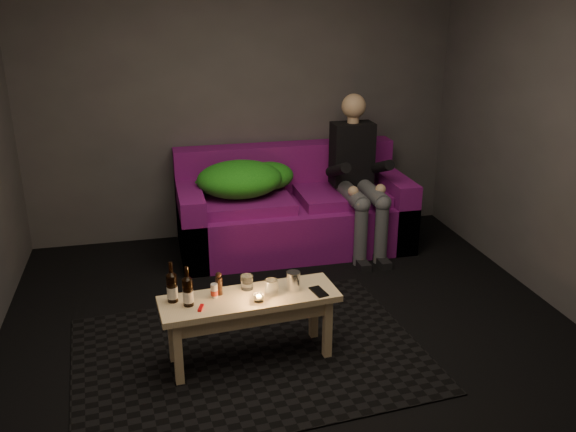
% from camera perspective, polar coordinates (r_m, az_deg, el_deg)
% --- Properties ---
extents(floor, '(4.50, 4.50, 0.00)m').
position_cam_1_polar(floor, '(4.09, 1.42, -12.81)').
color(floor, black).
rests_on(floor, ground).
extents(room, '(4.50, 4.50, 4.50)m').
position_cam_1_polar(room, '(3.93, -0.12, 11.63)').
color(room, silver).
rests_on(room, ground).
extents(rug, '(2.35, 1.80, 0.01)m').
position_cam_1_polar(rug, '(4.09, -3.61, -12.76)').
color(rug, black).
rests_on(rug, floor).
extents(sofa, '(2.08, 0.93, 0.89)m').
position_cam_1_polar(sofa, '(5.62, 0.41, 0.40)').
color(sofa, '#7B107E').
rests_on(sofa, floor).
extents(green_blanket, '(0.91, 0.62, 0.31)m').
position_cam_1_polar(green_blanket, '(5.42, -4.13, 3.48)').
color(green_blanket, '#198918').
rests_on(green_blanket, sofa).
extents(person, '(0.37, 0.86, 1.39)m').
position_cam_1_polar(person, '(5.50, 6.53, 4.14)').
color(person, black).
rests_on(person, sofa).
extents(coffee_table, '(1.14, 0.44, 0.46)m').
position_cam_1_polar(coffee_table, '(3.86, -3.60, -8.56)').
color(coffee_table, '#F0CE8C').
rests_on(coffee_table, rug).
extents(beer_bottle_a, '(0.07, 0.07, 0.26)m').
position_cam_1_polar(beer_bottle_a, '(3.78, -10.80, -6.56)').
color(beer_bottle_a, black).
rests_on(beer_bottle_a, coffee_table).
extents(beer_bottle_b, '(0.06, 0.06, 0.26)m').
position_cam_1_polar(beer_bottle_b, '(3.72, -9.35, -6.96)').
color(beer_bottle_b, black).
rests_on(beer_bottle_b, coffee_table).
extents(salt_shaker, '(0.05, 0.05, 0.09)m').
position_cam_1_polar(salt_shaker, '(3.81, -6.91, -6.95)').
color(salt_shaker, silver).
rests_on(salt_shaker, coffee_table).
extents(pepper_mill, '(0.06, 0.06, 0.11)m').
position_cam_1_polar(pepper_mill, '(3.83, -6.48, -6.53)').
color(pepper_mill, black).
rests_on(pepper_mill, coffee_table).
extents(tumbler_back, '(0.10, 0.10, 0.09)m').
position_cam_1_polar(tumbler_back, '(3.89, -3.86, -6.21)').
color(tumbler_back, white).
rests_on(tumbler_back, coffee_table).
extents(tealight, '(0.06, 0.06, 0.05)m').
position_cam_1_polar(tealight, '(3.75, -2.75, -7.66)').
color(tealight, white).
rests_on(tealight, coffee_table).
extents(tumbler_front, '(0.09, 0.09, 0.10)m').
position_cam_1_polar(tumbler_front, '(3.81, -1.58, -6.69)').
color(tumbler_front, white).
rests_on(tumbler_front, coffee_table).
extents(steel_cup, '(0.09, 0.09, 0.12)m').
position_cam_1_polar(steel_cup, '(3.87, 0.50, -6.09)').
color(steel_cup, silver).
rests_on(steel_cup, coffee_table).
extents(smartphone, '(0.10, 0.16, 0.01)m').
position_cam_1_polar(smartphone, '(3.86, 2.88, -7.08)').
color(smartphone, black).
rests_on(smartphone, coffee_table).
extents(red_lighter, '(0.05, 0.08, 0.01)m').
position_cam_1_polar(red_lighter, '(3.71, -8.16, -8.50)').
color(red_lighter, red).
rests_on(red_lighter, coffee_table).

